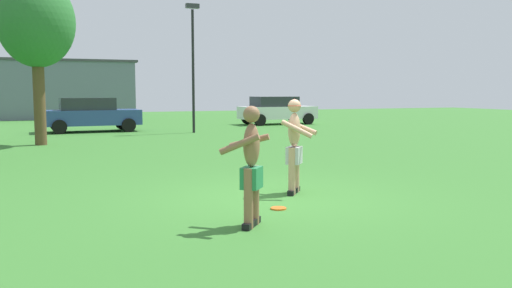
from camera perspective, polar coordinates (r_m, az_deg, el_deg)
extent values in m
plane|color=#38752D|center=(9.42, 2.01, -5.81)|extent=(80.00, 80.00, 0.00)
cube|color=black|center=(7.33, -0.82, -8.81)|extent=(0.25, 0.27, 0.09)
cylinder|color=#936647|center=(7.24, -0.82, -5.94)|extent=(0.13, 0.13, 0.84)
cube|color=black|center=(7.58, -0.16, -8.32)|extent=(0.25, 0.27, 0.09)
cylinder|color=#936647|center=(7.49, -0.16, -5.54)|extent=(0.13, 0.13, 0.84)
cube|color=#28844C|center=(7.32, -0.49, -3.67)|extent=(0.39, 0.40, 0.30)
ellipsoid|color=#936647|center=(7.26, -0.49, -0.13)|extent=(0.36, 0.38, 0.61)
cylinder|color=#936647|center=(7.09, -1.79, -0.02)|extent=(0.52, 0.38, 0.31)
cylinder|color=#936647|center=(7.49, -0.71, 0.29)|extent=(0.54, 0.39, 0.23)
sphere|color=#936647|center=(7.23, -0.49, 3.24)|extent=(0.23, 0.23, 0.23)
cube|color=black|center=(9.96, 4.33, -4.92)|extent=(0.25, 0.27, 0.09)
cylinder|color=tan|center=(9.90, 4.35, -2.71)|extent=(0.13, 0.13, 0.87)
cube|color=black|center=(9.66, 3.90, -5.25)|extent=(0.25, 0.27, 0.09)
cylinder|color=tan|center=(9.60, 3.92, -2.98)|extent=(0.13, 0.13, 0.87)
cube|color=#B7B7BC|center=(9.71, 4.15, -1.22)|extent=(0.41, 0.43, 0.31)
ellipsoid|color=tan|center=(9.66, 4.17, 1.54)|extent=(0.38, 0.40, 0.63)
cylinder|color=tan|center=(9.86, 5.04, 1.80)|extent=(0.43, 0.53, 0.27)
cylinder|color=tan|center=(9.42, 4.44, 1.62)|extent=(0.53, 0.40, 0.34)
sphere|color=tan|center=(9.64, 4.19, 4.15)|extent=(0.24, 0.24, 0.24)
cone|color=red|center=(9.64, 4.19, 4.54)|extent=(0.35, 0.35, 0.13)
cylinder|color=orange|center=(8.51, 2.45, -6.98)|extent=(0.26, 0.26, 0.03)
cube|color=white|center=(30.12, 2.34, 3.43)|extent=(4.37, 1.99, 0.70)
cube|color=#282D33|center=(30.01, 2.00, 4.62)|extent=(2.48, 1.69, 0.56)
cylinder|color=black|center=(31.62, 4.06, 2.89)|extent=(0.65, 0.25, 0.64)
cylinder|color=black|center=(30.05, 5.68, 2.73)|extent=(0.65, 0.25, 0.64)
cylinder|color=black|center=(30.33, -0.97, 2.79)|extent=(0.65, 0.25, 0.64)
cylinder|color=black|center=(28.68, 0.44, 2.62)|extent=(0.65, 0.25, 0.64)
cube|color=#2D478C|center=(25.69, -17.31, 2.77)|extent=(4.37, 1.98, 0.70)
cube|color=#282D33|center=(25.64, -17.80, 4.16)|extent=(2.47, 1.68, 0.56)
cylinder|color=black|center=(26.80, -14.32, 2.22)|extent=(0.65, 0.25, 0.64)
cylinder|color=black|center=(25.03, -13.63, 2.00)|extent=(0.65, 0.25, 0.64)
cylinder|color=black|center=(26.48, -20.75, 1.98)|extent=(0.65, 0.25, 0.64)
cylinder|color=black|center=(24.68, -20.52, 1.74)|extent=(0.65, 0.25, 0.64)
cylinder|color=black|center=(24.10, -6.82, 7.78)|extent=(0.12, 0.12, 5.52)
cube|color=#333338|center=(24.38, -6.91, 14.62)|extent=(0.60, 0.24, 0.20)
cube|color=slate|center=(39.05, -20.84, 5.44)|extent=(10.24, 4.02, 3.86)
cube|color=#3F3F44|center=(39.11, -20.95, 8.38)|extent=(10.65, 4.18, 0.16)
cylinder|color=brown|center=(19.93, -22.41, 4.45)|extent=(0.40, 0.40, 3.17)
ellipsoid|color=#2D7033|center=(20.07, -22.71, 12.11)|extent=(2.60, 2.60, 3.12)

